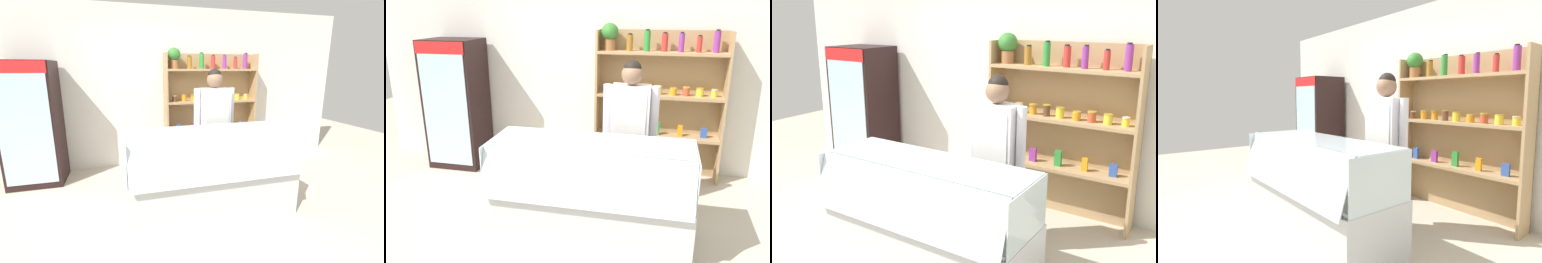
% 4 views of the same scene
% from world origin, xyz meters
% --- Properties ---
extents(ground_plane, '(12.00, 12.00, 0.00)m').
position_xyz_m(ground_plane, '(0.00, 0.00, 0.00)').
color(ground_plane, beige).
extents(back_wall, '(6.80, 0.10, 2.70)m').
position_xyz_m(back_wall, '(0.00, 1.98, 1.35)').
color(back_wall, white).
rests_on(back_wall, ground).
extents(drinks_fridge, '(0.74, 0.63, 1.80)m').
position_xyz_m(drinks_fridge, '(-2.04, 1.55, 0.90)').
color(drinks_fridge, black).
rests_on(drinks_fridge, ground).
extents(shelving_unit, '(1.63, 0.29, 2.02)m').
position_xyz_m(shelving_unit, '(0.73, 1.74, 1.12)').
color(shelving_unit, tan).
rests_on(shelving_unit, ground).
extents(deli_display_case, '(1.94, 0.78, 1.01)m').
position_xyz_m(deli_display_case, '(0.19, 0.08, 0.31)').
color(deli_display_case, silver).
rests_on(deli_display_case, ground).
extents(shop_clerk, '(0.60, 0.25, 1.69)m').
position_xyz_m(shop_clerk, '(0.49, 0.78, 1.00)').
color(shop_clerk, '#2D2D38').
rests_on(shop_clerk, ground).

